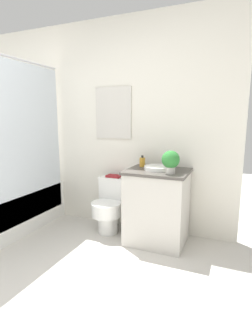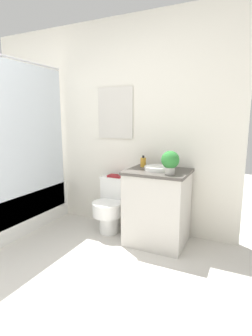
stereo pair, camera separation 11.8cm
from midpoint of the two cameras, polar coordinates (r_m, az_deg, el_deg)
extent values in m
cube|color=silver|center=(3.36, -6.49, 8.96)|extent=(3.35, 0.05, 2.50)
cube|color=beige|center=(3.24, -3.84, 11.86)|extent=(0.47, 0.02, 0.61)
cube|color=silver|center=(3.24, -3.88, 11.86)|extent=(0.44, 0.01, 0.58)
cube|color=white|center=(3.50, -25.68, -8.82)|extent=(0.58, 1.52, 0.48)
cube|color=silver|center=(3.13, -23.46, 4.56)|extent=(0.01, 1.40, 1.78)
cylinder|color=#B7B7BC|center=(3.17, -24.77, 21.06)|extent=(0.02, 1.40, 0.02)
cylinder|color=white|center=(3.21, -5.00, -11.96)|extent=(0.23, 0.23, 0.23)
cylinder|color=white|center=(3.11, -5.43, -9.10)|extent=(0.34, 0.34, 0.14)
cylinder|color=white|center=(3.08, -5.45, -7.70)|extent=(0.35, 0.35, 0.02)
cube|color=white|center=(3.24, -3.68, -5.43)|extent=(0.34, 0.15, 0.36)
cube|color=white|center=(3.19, -3.72, -2.16)|extent=(0.36, 0.16, 0.02)
cube|color=beige|center=(2.90, 5.58, -8.65)|extent=(0.62, 0.52, 0.78)
cube|color=#4C4742|center=(2.79, 5.73, -0.76)|extent=(0.65, 0.55, 0.03)
cylinder|color=white|center=(2.80, 5.87, 0.02)|extent=(0.31, 0.31, 0.04)
cylinder|color=silver|center=(2.96, 6.90, 1.46)|extent=(0.02, 0.02, 0.13)
cylinder|color=gold|center=(2.97, 2.42, 1.28)|extent=(0.06, 0.06, 0.10)
cylinder|color=black|center=(2.96, 2.43, 2.49)|extent=(0.03, 0.03, 0.02)
cylinder|color=beige|center=(2.62, 8.36, -0.47)|extent=(0.09, 0.09, 0.07)
sphere|color=#2D7A33|center=(2.60, 8.42, 1.83)|extent=(0.18, 0.18, 0.18)
cube|color=maroon|center=(3.19, -3.72, -1.78)|extent=(0.18, 0.12, 0.02)
camera|label=1|loc=(0.06, -91.23, -0.23)|focal=28.00mm
camera|label=2|loc=(0.06, 88.77, 0.23)|focal=28.00mm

